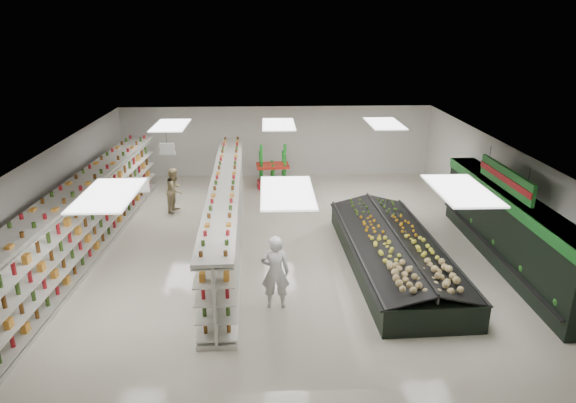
{
  "coord_description": "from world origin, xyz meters",
  "views": [
    {
      "loc": [
        -0.44,
        -15.0,
        6.85
      ],
      "look_at": [
        0.2,
        0.35,
        1.4
      ],
      "focal_mm": 32.0,
      "sensor_mm": 36.0,
      "label": 1
    }
  ],
  "objects_px": {
    "gondola_left": "(84,223)",
    "gondola_center": "(227,212)",
    "produce_island": "(394,251)",
    "shopper_main": "(275,272)",
    "shopper_background": "(175,190)",
    "soda_endcap": "(273,167)"
  },
  "relations": [
    {
      "from": "gondola_left",
      "to": "shopper_background",
      "type": "relative_size",
      "value": 7.87
    },
    {
      "from": "gondola_center",
      "to": "produce_island",
      "type": "relative_size",
      "value": 1.66
    },
    {
      "from": "produce_island",
      "to": "gondola_left",
      "type": "bearing_deg",
      "value": 172.86
    },
    {
      "from": "shopper_background",
      "to": "soda_endcap",
      "type": "bearing_deg",
      "value": -37.91
    },
    {
      "from": "gondola_left",
      "to": "gondola_center",
      "type": "bearing_deg",
      "value": 15.64
    },
    {
      "from": "produce_island",
      "to": "shopper_main",
      "type": "xyz_separation_m",
      "value": [
        -3.49,
        -2.12,
        0.48
      ]
    },
    {
      "from": "gondola_left",
      "to": "shopper_main",
      "type": "distance_m",
      "value": 6.6
    },
    {
      "from": "produce_island",
      "to": "shopper_background",
      "type": "bearing_deg",
      "value": 145.4
    },
    {
      "from": "gondola_center",
      "to": "shopper_main",
      "type": "relative_size",
      "value": 6.25
    },
    {
      "from": "gondola_left",
      "to": "produce_island",
      "type": "xyz_separation_m",
      "value": [
        9.21,
        -1.15,
        -0.56
      ]
    },
    {
      "from": "soda_endcap",
      "to": "shopper_background",
      "type": "xyz_separation_m",
      "value": [
        -3.7,
        -2.89,
        -0.02
      ]
    },
    {
      "from": "gondola_left",
      "to": "gondola_center",
      "type": "xyz_separation_m",
      "value": [
        4.23,
        0.97,
        -0.09
      ]
    },
    {
      "from": "gondola_left",
      "to": "shopper_main",
      "type": "xyz_separation_m",
      "value": [
        5.72,
        -3.28,
        -0.08
      ]
    },
    {
      "from": "gondola_center",
      "to": "shopper_background",
      "type": "relative_size",
      "value": 7.21
    },
    {
      "from": "gondola_left",
      "to": "produce_island",
      "type": "distance_m",
      "value": 9.3
    },
    {
      "from": "soda_endcap",
      "to": "shopper_background",
      "type": "bearing_deg",
      "value": -142.0
    },
    {
      "from": "soda_endcap",
      "to": "shopper_main",
      "type": "xyz_separation_m",
      "value": [
        -0.07,
        -9.93,
        0.11
      ]
    },
    {
      "from": "shopper_main",
      "to": "shopper_background",
      "type": "distance_m",
      "value": 7.92
    },
    {
      "from": "gondola_center",
      "to": "soda_endcap",
      "type": "xyz_separation_m",
      "value": [
        1.56,
        5.68,
        -0.11
      ]
    },
    {
      "from": "shopper_main",
      "to": "gondola_left",
      "type": "bearing_deg",
      "value": -27.17
    },
    {
      "from": "gondola_left",
      "to": "shopper_background",
      "type": "bearing_deg",
      "value": 63.62
    },
    {
      "from": "produce_island",
      "to": "shopper_main",
      "type": "relative_size",
      "value": 3.77
    }
  ]
}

